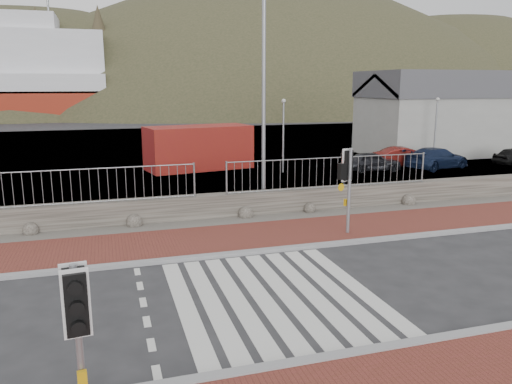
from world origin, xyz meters
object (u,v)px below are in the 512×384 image
object	(u,v)px
traffic_signal_near	(77,315)
shipping_container	(199,148)
car_c	(437,158)
car_b	(406,157)
car_a	(372,161)
traffic_signal_far	(349,173)
streetlight	(267,84)

from	to	relation	value
traffic_signal_near	shipping_container	size ratio (longest dim) A/B	0.43
shipping_container	car_c	xyz separation A→B (m)	(13.45, -4.11, -0.63)
traffic_signal_near	car_b	distance (m)	26.05
shipping_container	car_b	bearing A→B (deg)	-26.25
shipping_container	traffic_signal_near	bearing A→B (deg)	-115.77
car_a	shipping_container	bearing A→B (deg)	73.57
traffic_signal_near	car_a	distance (m)	23.97
shipping_container	car_a	world-z (taller)	shipping_container
car_b	shipping_container	bearing A→B (deg)	86.42
car_b	traffic_signal_far	bearing A→B (deg)	151.06
traffic_signal_near	shipping_container	xyz separation A→B (m)	(5.78, 22.26, -0.59)
streetlight	car_a	size ratio (longest dim) A/B	2.65
shipping_container	car_a	bearing A→B (deg)	-32.95
shipping_container	car_b	size ratio (longest dim) A/B	1.62
traffic_signal_far	streetlight	world-z (taller)	streetlight
car_a	car_b	bearing A→B (deg)	-72.80
streetlight	traffic_signal_near	bearing A→B (deg)	-126.40
streetlight	car_c	bearing A→B (deg)	19.07
traffic_signal_far	car_b	bearing A→B (deg)	-147.00
shipping_container	car_b	world-z (taller)	shipping_container
car_c	car_a	bearing A→B (deg)	68.96
traffic_signal_near	car_b	world-z (taller)	traffic_signal_near
car_a	car_b	distance (m)	2.60
car_b	traffic_signal_near	bearing A→B (deg)	148.54
traffic_signal_far	shipping_container	bearing A→B (deg)	-97.87
shipping_container	car_c	distance (m)	14.08
traffic_signal_far	car_b	xyz separation A→B (m)	(9.70, 11.39, -1.48)
streetlight	car_a	distance (m)	11.67
traffic_signal_near	car_c	distance (m)	26.48
streetlight	car_c	distance (m)	14.74
traffic_signal_near	traffic_signal_far	bearing A→B (deg)	37.86
traffic_signal_near	streetlight	size ratio (longest dim) A/B	0.30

